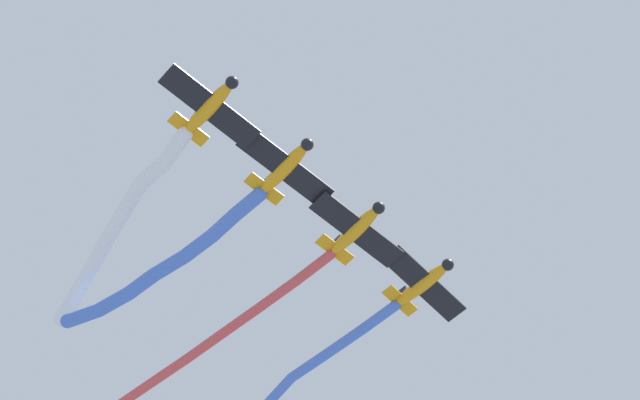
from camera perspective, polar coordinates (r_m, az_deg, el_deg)
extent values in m
ellipsoid|color=orange|center=(69.56, -5.34, 4.40)|extent=(4.46, 2.58, 0.91)
sphere|color=black|center=(68.80, -4.22, 5.61)|extent=(1.02, 1.02, 0.77)
ellipsoid|color=#232833|center=(69.66, -5.03, 4.83)|extent=(1.26, 0.99, 0.49)
cube|color=black|center=(69.39, -5.27, 4.44)|extent=(3.93, 6.56, 0.12)
cube|color=orange|center=(70.35, -6.29, 3.38)|extent=(1.77, 2.66, 0.10)
cube|color=black|center=(70.74, -6.21, 3.60)|extent=(0.98, 0.51, 1.26)
cylinder|color=white|center=(70.97, -6.95, 2.46)|extent=(2.60, 2.03, 1.22)
cylinder|color=white|center=(72.04, -7.99, 1.28)|extent=(2.35, 1.57, 0.99)
cylinder|color=white|center=(73.25, -8.93, 0.16)|extent=(2.63, 2.11, 1.48)
cylinder|color=white|center=(74.48, -9.66, -1.08)|extent=(2.39, 1.98, 1.15)
cylinder|color=white|center=(75.56, -10.45, -2.48)|extent=(2.76, 2.25, 1.23)
cylinder|color=white|center=(77.01, -11.25, -3.90)|extent=(2.82, 2.30, 1.29)
cylinder|color=white|center=(78.69, -11.94, -5.08)|extent=(2.64, 2.13, 1.44)
sphere|color=white|center=(70.37, -6.48, 3.14)|extent=(0.96, 0.96, 0.96)
sphere|color=white|center=(71.58, -7.41, 1.80)|extent=(0.96, 0.96, 0.96)
sphere|color=white|center=(72.51, -8.56, 0.77)|extent=(0.96, 0.96, 0.96)
sphere|color=white|center=(74.01, -9.28, -0.44)|extent=(0.96, 0.96, 0.96)
sphere|color=white|center=(74.97, -10.03, -1.71)|extent=(0.96, 0.96, 0.96)
sphere|color=white|center=(76.17, -10.87, -3.23)|extent=(0.96, 0.96, 0.96)
sphere|color=white|center=(77.86, -11.62, -4.55)|extent=(0.96, 0.96, 0.96)
sphere|color=white|center=(79.53, -12.25, -5.60)|extent=(0.96, 0.96, 0.96)
ellipsoid|color=orange|center=(71.37, -1.73, 1.51)|extent=(4.45, 2.62, 0.91)
sphere|color=black|center=(70.62, -0.62, 2.66)|extent=(1.02, 1.02, 0.77)
ellipsoid|color=#232833|center=(71.47, -1.43, 1.93)|extent=(1.26, 1.00, 0.49)
cube|color=black|center=(71.21, -1.65, 1.54)|extent=(3.99, 6.55, 0.12)
cube|color=orange|center=(72.15, -2.68, 0.54)|extent=(1.79, 2.66, 0.10)
cube|color=black|center=(72.54, -2.62, 0.76)|extent=(0.98, 0.52, 1.26)
cylinder|color=#4C75DB|center=(72.36, -3.46, -0.19)|extent=(2.26, 1.33, 1.27)
cylinder|color=#4C75DB|center=(72.87, -4.61, -1.20)|extent=(2.29, 1.47, 1.13)
cylinder|color=#4C75DB|center=(73.36, -5.82, -2.19)|extent=(2.37, 1.21, 1.39)
cylinder|color=#4C75DB|center=(73.73, -7.19, -3.11)|extent=(2.39, 1.01, 1.37)
cylinder|color=#4C75DB|center=(74.30, -8.49, -3.97)|extent=(2.21, 1.30, 1.06)
cylinder|color=#4C75DB|center=(75.01, -9.78, -4.79)|extent=(2.38, 1.03, 1.19)
cylinder|color=#4C75DB|center=(75.69, -11.23, -5.43)|extent=(2.27, 1.09, 1.04)
sphere|color=#4C75DB|center=(72.18, -2.87, 0.30)|extent=(0.89, 0.89, 0.89)
sphere|color=#4C75DB|center=(72.56, -4.04, -0.68)|extent=(0.89, 0.89, 0.89)
sphere|color=#4C75DB|center=(73.19, -5.17, -1.71)|extent=(0.89, 0.89, 0.89)
sphere|color=#4C75DB|center=(73.55, -6.46, -2.68)|extent=(0.89, 0.89, 0.89)
sphere|color=#4C75DB|center=(73.92, -7.91, -3.55)|extent=(0.89, 0.89, 0.89)
sphere|color=#4C75DB|center=(74.68, -9.07, -4.39)|extent=(0.89, 0.89, 0.89)
sphere|color=#4C75DB|center=(75.36, -10.49, -5.18)|extent=(0.89, 0.89, 0.89)
sphere|color=#4C75DB|center=(76.05, -11.96, -5.68)|extent=(0.89, 0.89, 0.89)
ellipsoid|color=orange|center=(73.11, 1.69, -1.47)|extent=(4.45, 2.60, 0.91)
sphere|color=black|center=(72.37, 2.82, -0.38)|extent=(1.02, 1.02, 0.77)
ellipsoid|color=#232833|center=(73.20, 1.97, -1.05)|extent=(1.26, 1.00, 0.49)
cube|color=black|center=(72.95, 1.77, -1.44)|extent=(3.95, 6.56, 0.12)
cube|color=orange|center=(73.88, 0.71, -2.38)|extent=(1.78, 2.66, 0.10)
cube|color=black|center=(74.25, 0.75, -2.14)|extent=(0.98, 0.51, 1.26)
cylinder|color=#DB4C4C|center=(74.47, -0.29, -3.23)|extent=(2.98, 1.48, 0.75)
cylinder|color=#DB4C4C|center=(75.69, -2.00, -4.50)|extent=(3.26, 1.47, 0.72)
cylinder|color=#DB4C4C|center=(76.85, -3.72, -5.71)|extent=(2.97, 1.24, 0.81)
cylinder|color=#DB4C4C|center=(78.14, -5.44, -6.89)|extent=(3.38, 1.48, 0.72)
cylinder|color=#DB4C4C|center=(79.60, -7.13, -8.03)|extent=(3.08, 1.28, 0.69)
cylinder|color=#DB4C4C|center=(80.80, -8.83, -9.13)|extent=(3.25, 1.09, 1.16)
sphere|color=#DB4C4C|center=(73.90, 0.53, -2.61)|extent=(0.64, 0.64, 0.64)
sphere|color=#DB4C4C|center=(75.05, -1.10, -3.85)|extent=(0.64, 0.64, 0.64)
sphere|color=#DB4C4C|center=(76.36, -2.89, -5.13)|extent=(0.64, 0.64, 0.64)
sphere|color=#DB4C4C|center=(77.37, -4.54, -6.27)|extent=(0.64, 0.64, 0.64)
sphere|color=#DB4C4C|center=(78.93, -6.31, -7.50)|extent=(0.64, 0.64, 0.64)
sphere|color=#DB4C4C|center=(80.29, -7.94, -8.56)|extent=(0.64, 0.64, 0.64)
ellipsoid|color=orange|center=(75.78, 4.90, -4.04)|extent=(4.52, 2.25, 0.91)
sphere|color=black|center=(75.14, 6.12, -3.09)|extent=(0.98, 0.98, 0.77)
ellipsoid|color=#232833|center=(75.89, 5.19, -3.65)|extent=(1.25, 0.92, 0.49)
cube|color=black|center=(75.63, 4.99, -4.02)|extent=(3.46, 6.63, 0.12)
cube|color=orange|center=(76.45, 3.84, -4.82)|extent=(1.59, 2.67, 0.10)
cube|color=black|center=(76.82, 3.87, -4.58)|extent=(1.00, 0.43, 1.26)
cylinder|color=#4C75DB|center=(77.01, 2.83, -5.62)|extent=(3.00, 1.53, 0.81)
cylinder|color=#4C75DB|center=(78.48, 1.21, -6.75)|extent=(3.32, 1.80, 1.37)
cylinder|color=#4C75DB|center=(80.23, -0.49, -7.89)|extent=(3.52, 1.68, 1.03)
cylinder|color=#4C75DB|center=(82.03, -2.03, -9.17)|extent=(3.28, 2.23, 0.94)
sphere|color=#4C75DB|center=(76.46, 3.64, -5.03)|extent=(0.68, 0.68, 0.68)
sphere|color=#4C75DB|center=(77.58, 2.02, -6.20)|extent=(0.68, 0.68, 0.68)
sphere|color=#4C75DB|center=(79.40, 0.41, -7.29)|extent=(0.68, 0.68, 0.68)
sphere|color=#4C75DB|center=(81.08, -1.37, -8.47)|extent=(0.68, 0.68, 0.68)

